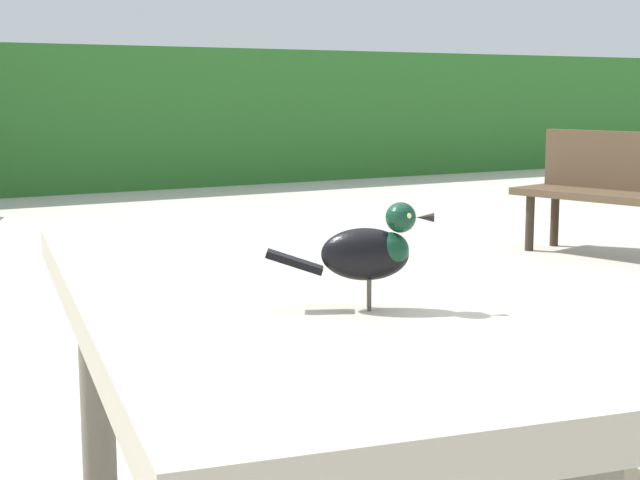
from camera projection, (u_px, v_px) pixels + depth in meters
name	position (u px, v px, depth m)	size (l,w,h in m)	color
picnic_table_foreground	(269.00, 370.00, 1.93)	(1.98, 2.00, 0.74)	#B2A893
bird_grackle	(371.00, 250.00, 1.63)	(0.26, 0.17, 0.18)	black
park_bench_side	(622.00, 184.00, 6.44)	(0.73, 1.46, 0.84)	brown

